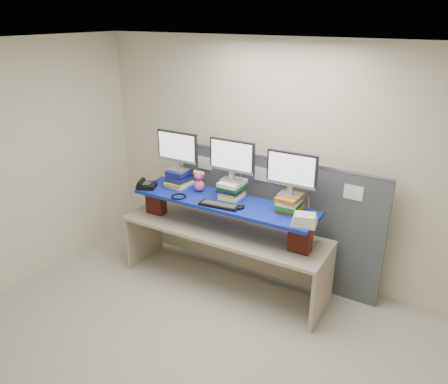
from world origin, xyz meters
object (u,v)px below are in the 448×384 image
Objects in this scene: desk at (224,240)px; desk_phone at (146,185)px; blue_board at (224,202)px; monitor_left at (177,149)px; monitor_right at (292,171)px; monitor_center at (232,158)px; keyboard at (219,205)px.

desk_phone is at bearing -172.02° from desk.
blue_board is 0.86m from monitor_left.
desk_phone reaches higher than blue_board.
monitor_left is 0.58m from desk_phone.
desk_phone is at bearing -171.48° from monitor_right.
desk is 4.53× the size of monitor_center.
monitor_right is (0.73, 0.13, 0.94)m from desk.
monitor_center reaches higher than monitor_left.
keyboard reaches higher than blue_board.
desk is 0.98m from monitor_center.
keyboard is at bearing -158.00° from monitor_right.
monitor_right is at bearing 0.00° from monitor_left.
monitor_center is (0.03, 0.12, 0.49)m from blue_board.
keyboard is (0.74, -0.27, -0.45)m from monitor_left.
desk is 8.98× the size of desk_phone.
blue_board is 0.17m from keyboard.
keyboard is 1.66× the size of desk_phone.
desk is at bearing -77.11° from blue_board.
blue_board is at bearing -15.30° from desk_phone.
blue_board is at bearing -104.88° from monitor_center.
desk_phone is (-0.99, -0.16, 0.05)m from blue_board.
keyboard is 1.03m from desk_phone.
monitor_left is at bearing -180.00° from monitor_center.
desk is 0.54m from keyboard.
monitor_left is at bearing 17.79° from desk_phone.
monitor_center reaches higher than monitor_right.
keyboard is at bearing -77.77° from desk.
monitor_center reaches higher than desk.
monitor_left is at bearing -180.00° from monitor_right.
desk is at bearing -9.63° from monitor_left.
monitor_left is (-0.70, 0.10, 0.96)m from desk.
monitor_center reaches higher than desk_phone.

